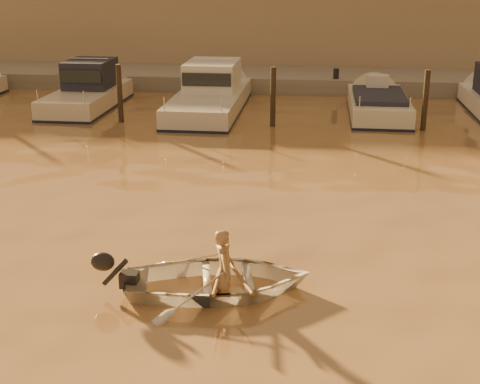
# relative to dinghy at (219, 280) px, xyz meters

# --- Properties ---
(ground_plane) EXTENTS (160.00, 160.00, 0.00)m
(ground_plane) POSITION_rel_dinghy_xyz_m (0.20, -1.61, -0.20)
(ground_plane) COLOR brown
(ground_plane) RESTS_ON ground
(dinghy) EXTENTS (3.51, 2.82, 0.65)m
(dinghy) POSITION_rel_dinghy_xyz_m (0.00, 0.00, 0.00)
(dinghy) COLOR silver
(dinghy) RESTS_ON ground_plane
(person) EXTENTS (0.43, 0.57, 1.40)m
(person) POSITION_rel_dinghy_xyz_m (0.10, 0.02, 0.20)
(person) COLOR #9F774F
(person) RESTS_ON dinghy
(outboard_motor) EXTENTS (0.96, 0.58, 0.70)m
(outboard_motor) POSITION_rel_dinghy_xyz_m (-1.47, -0.31, 0.08)
(outboard_motor) COLOR black
(outboard_motor) RESTS_ON dinghy
(oar_port) EXTENTS (0.90, 1.95, 0.13)m
(oar_port) POSITION_rel_dinghy_xyz_m (0.24, 0.05, 0.22)
(oar_port) COLOR brown
(oar_port) RESTS_ON dinghy
(oar_starboard) EXTENTS (0.13, 2.10, 0.13)m
(oar_starboard) POSITION_rel_dinghy_xyz_m (0.05, 0.01, 0.22)
(oar_starboard) COLOR brown
(oar_starboard) RESTS_ON dinghy
(moored_boat_1) EXTENTS (2.07, 6.23, 1.75)m
(moored_boat_1) POSITION_rel_dinghy_xyz_m (-7.28, 14.39, 0.42)
(moored_boat_1) COLOR beige
(moored_boat_1) RESTS_ON ground_plane
(moored_boat_2) EXTENTS (2.36, 7.87, 1.75)m
(moored_boat_2) POSITION_rel_dinghy_xyz_m (-2.52, 14.39, 0.42)
(moored_boat_2) COLOR beige
(moored_boat_2) RESTS_ON ground_plane
(moored_boat_3) EXTENTS (2.03, 5.87, 0.95)m
(moored_boat_3) POSITION_rel_dinghy_xyz_m (3.68, 14.39, 0.02)
(moored_boat_3) COLOR beige
(moored_boat_3) RESTS_ON ground_plane
(piling_1) EXTENTS (0.18, 0.18, 2.20)m
(piling_1) POSITION_rel_dinghy_xyz_m (-5.30, 12.19, 0.70)
(piling_1) COLOR #2D2319
(piling_1) RESTS_ON ground_plane
(piling_2) EXTENTS (0.18, 0.18, 2.20)m
(piling_2) POSITION_rel_dinghy_xyz_m (0.00, 12.19, 0.70)
(piling_2) COLOR #2D2319
(piling_2) RESTS_ON ground_plane
(piling_3) EXTENTS (0.18, 0.18, 2.20)m
(piling_3) POSITION_rel_dinghy_xyz_m (5.00, 12.19, 0.70)
(piling_3) COLOR #2D2319
(piling_3) RESTS_ON ground_plane
(fender_b) EXTENTS (0.30, 0.30, 0.30)m
(fender_b) POSITION_rel_dinghy_xyz_m (-7.26, 11.87, -0.10)
(fender_b) COLOR orange
(fender_b) RESTS_ON ground_plane
(fender_c) EXTENTS (0.30, 0.30, 0.30)m
(fender_c) POSITION_rel_dinghy_xyz_m (-1.70, 11.15, -0.10)
(fender_c) COLOR white
(fender_c) RESTS_ON ground_plane
(fender_d) EXTENTS (0.30, 0.30, 0.30)m
(fender_d) POSITION_rel_dinghy_xyz_m (3.22, 12.26, -0.10)
(fender_d) COLOR #D24718
(fender_d) RESTS_ON ground_plane
(quay) EXTENTS (52.00, 4.00, 1.00)m
(quay) POSITION_rel_dinghy_xyz_m (0.20, 19.89, -0.05)
(quay) COLOR gray
(quay) RESTS_ON ground_plane
(waterfront_building) EXTENTS (46.00, 7.00, 4.80)m
(waterfront_building) POSITION_rel_dinghy_xyz_m (0.20, 25.39, 2.20)
(waterfront_building) COLOR #9E8466
(waterfront_building) RESTS_ON quay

